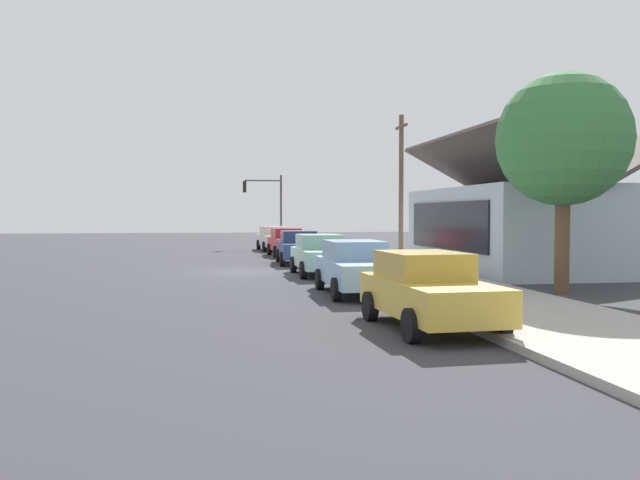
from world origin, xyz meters
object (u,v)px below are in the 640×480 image
at_px(car_seafoam, 320,254).
at_px(fire_hydrant_red, 313,248).
at_px(car_cherry, 287,242).
at_px(car_mustard, 428,290).
at_px(car_ivory, 274,238).
at_px(car_navy, 299,247).
at_px(shade_tree, 564,140).
at_px(traffic_light_main, 266,199).
at_px(car_skyblue, 357,267).
at_px(utility_pole_wooden, 401,185).

xyz_separation_m(car_seafoam, fire_hydrant_red, (-11.30, 1.51, -0.32)).
relative_size(car_cherry, car_seafoam, 0.98).
bearing_deg(car_mustard, car_cherry, 177.41).
bearing_deg(car_ivory, car_mustard, -2.22).
bearing_deg(car_navy, car_mustard, 2.97).
distance_m(car_ivory, fire_hydrant_red, 7.01).
relative_size(car_cherry, car_navy, 0.96).
relative_size(car_ivory, car_cherry, 1.12).
bearing_deg(shade_tree, fire_hydrant_red, -166.02).
xyz_separation_m(shade_tree, traffic_light_main, (-29.11, -6.28, -1.12)).
bearing_deg(fire_hydrant_red, traffic_light_main, -171.05).
bearing_deg(car_navy, car_skyblue, 2.61).
distance_m(car_navy, utility_pole_wooden, 6.50).
xyz_separation_m(car_cherry, utility_pole_wooden, (4.79, 5.36, 3.12)).
bearing_deg(car_seafoam, car_ivory, 179.86).
relative_size(car_ivory, car_skyblue, 1.04).
bearing_deg(car_cherry, traffic_light_main, 179.87).
relative_size(car_ivory, utility_pole_wooden, 0.66).
distance_m(car_cherry, traffic_light_main, 10.02).
bearing_deg(utility_pole_wooden, car_navy, -75.78).
bearing_deg(car_mustard, car_ivory, 177.68).
bearing_deg(car_ivory, traffic_light_main, -179.84).
distance_m(car_navy, traffic_light_main, 16.06).
height_order(shade_tree, utility_pole_wooden, utility_pole_wooden).
distance_m(shade_tree, utility_pole_wooden, 14.71).
xyz_separation_m(shade_tree, fire_hydrant_red, (-18.57, -4.62, -4.12)).
height_order(traffic_light_main, fire_hydrant_red, traffic_light_main).
bearing_deg(utility_pole_wooden, car_ivory, -152.91).
distance_m(car_cherry, car_seafoam, 12.20).
height_order(car_cherry, utility_pole_wooden, utility_pole_wooden).
height_order(car_ivory, car_mustard, same).
relative_size(car_cherry, fire_hydrant_red, 6.20).
bearing_deg(utility_pole_wooden, car_skyblue, -21.85).
relative_size(car_mustard, fire_hydrant_red, 6.21).
bearing_deg(traffic_light_main, car_ivory, 2.58).
bearing_deg(fire_hydrant_red, car_seafoam, -7.61).
bearing_deg(car_navy, fire_hydrant_red, 166.43).
relative_size(traffic_light_main, utility_pole_wooden, 0.69).
xyz_separation_m(car_navy, shade_tree, (13.28, 6.15, 3.80)).
distance_m(car_skyblue, utility_pole_wooden, 15.14).
xyz_separation_m(car_cherry, fire_hydrant_red, (0.89, 1.36, -0.32)).
height_order(car_navy, car_mustard, same).
bearing_deg(utility_pole_wooden, traffic_light_main, -158.59).
xyz_separation_m(car_mustard, fire_hydrant_red, (-23.80, 1.39, -0.32)).
height_order(car_cherry, car_mustard, same).
relative_size(car_ivory, traffic_light_main, 0.95).
xyz_separation_m(car_navy, traffic_light_main, (-15.83, -0.13, 2.68)).
bearing_deg(car_skyblue, shade_tree, 82.23).
height_order(shade_tree, fire_hydrant_red, shade_tree).
xyz_separation_m(car_ivory, traffic_light_main, (-3.70, -0.17, 2.68)).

